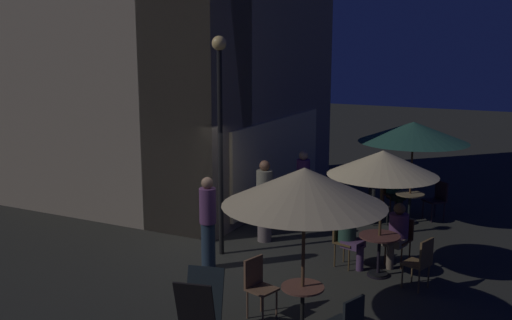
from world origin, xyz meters
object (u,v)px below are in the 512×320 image
Objects in this scene: patron_seated_1 at (349,231)px; patron_standing_5 at (265,201)px; cafe_chair_1 at (400,236)px; cafe_chair_4 at (258,282)px; street_lamp_near_corner at (220,116)px; cafe_table_2 at (410,202)px; patron_standing_4 at (303,185)px; menu_sandwich_board at (200,308)px; patron_seated_0 at (397,230)px; cafe_table_1 at (302,302)px; cafe_chair_2 at (343,237)px; cafe_chair_0 at (421,260)px; cafe_chair_6 at (438,197)px; cafe_chair_5 at (375,202)px; patio_umbrella_0 at (383,164)px; patron_standing_3 at (208,222)px; cafe_chair_7 at (391,190)px; cafe_table_0 at (379,246)px; patron_seated_2 at (395,187)px; patio_umbrella_1 at (304,187)px; patio_umbrella_2 at (413,132)px.

patron_standing_5 is at bearing 177.61° from patron_seated_1.
cafe_chair_1 is 0.94× the size of cafe_chair_4.
cafe_chair_4 is (-2.16, -1.89, -2.25)m from street_lamp_near_corner.
cafe_table_2 is 2.56m from patron_standing_4.
street_lamp_near_corner is at bearing 11.55° from menu_sandwich_board.
cafe_table_2 is at bearing -158.73° from patron_seated_0.
cafe_chair_2 is (2.89, 0.33, 0.07)m from cafe_table_1.
cafe_chair_0 is (2.42, -1.23, 0.04)m from cafe_table_1.
menu_sandwich_board reaches higher than cafe_table_2.
menu_sandwich_board is at bearing -9.23° from patron_seated_0.
cafe_chair_4 is at bearing 29.11° from cafe_chair_6.
cafe_table_1 is 0.87× the size of cafe_chair_5.
cafe_chair_1 is at bearing 40.39° from cafe_chair_6.
patio_umbrella_0 is 2.64× the size of cafe_chair_1.
patron_seated_1 is 2.68m from patron_standing_3.
patio_umbrella_0 reaches higher than cafe_chair_7.
cafe_chair_4 is (0.24, 0.85, 0.06)m from cafe_table_1.
cafe_chair_4 is at bearing -10.66° from patron_seated_0.
patron_standing_3 is at bearing 109.80° from cafe_table_0.
cafe_chair_4 is 6.53m from patron_seated_2.
patio_umbrella_0 reaches higher than patron_standing_5.
street_lamp_near_corner is at bearing -153.60° from cafe_chair_2.
cafe_chair_4 is 1.01× the size of cafe_chair_6.
patio_umbrella_0 is 0.93× the size of patio_umbrella_1.
patron_seated_0 is 3.62m from patron_standing_3.
menu_sandwich_board is at bearing 124.67° from cafe_table_1.
patio_umbrella_0 is (0.00, -0.00, 1.54)m from cafe_table_0.
cafe_chair_0 is 0.52× the size of patron_standing_3.
cafe_table_2 is at bearing -37.87° from street_lamp_near_corner.
cafe_chair_0 is at bearing -50.37° from menu_sandwich_board.
cafe_chair_7 reaches higher than cafe_table_0.
patron_standing_3 reaches higher than cafe_chair_5.
menu_sandwich_board is 2.27m from patio_umbrella_1.
patron_seated_0 is 3.48m from patron_seated_2.
cafe_table_0 is at bearing -33.49° from patron_seated_2.
patio_umbrella_2 is 1.97× the size of patron_seated_1.
cafe_chair_1 reaches higher than cafe_table_0.
patio_umbrella_2 is at bearing -37.87° from street_lamp_near_corner.
patron_seated_0 is (0.48, -0.93, 0.12)m from cafe_chair_2.
cafe_table_1 is at bearing -131.27° from street_lamp_near_corner.
patron_standing_4 is (6.17, 0.91, 0.34)m from menu_sandwich_board.
cafe_chair_5 is 0.49× the size of patron_standing_5.
patio_umbrella_1 reaches higher than cafe_chair_1.
cafe_chair_5 is at bearing 16.24° from cafe_table_0.
cafe_chair_6 is 0.77× the size of patron_seated_0.
patio_umbrella_1 is 6.92m from patron_seated_2.
patron_seated_0 reaches higher than cafe_chair_5.
cafe_chair_0 is (3.26, -2.45, 0.03)m from menu_sandwich_board.
cafe_chair_6 is at bearing 92.07° from cafe_chair_4.
cafe_chair_2 is at bearing -117.82° from patron_standing_4.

